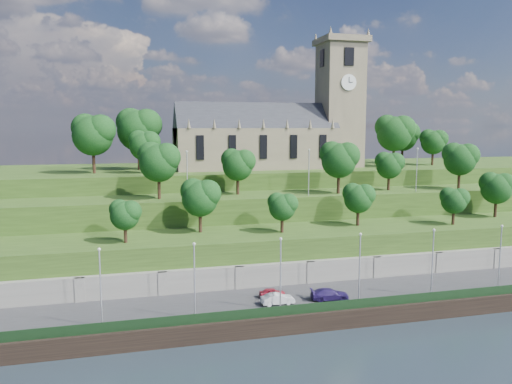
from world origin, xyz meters
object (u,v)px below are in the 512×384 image
object	(u,v)px
car_middle	(278,299)
car_left	(272,293)
church	(279,130)
car_right	(330,294)

from	to	relation	value
car_middle	car_left	bearing A→B (deg)	-2.67
church	car_right	size ratio (longest dim) A/B	8.03
car_middle	church	bearing A→B (deg)	-17.62
church	car_middle	world-z (taller)	church
car_left	car_middle	xyz separation A→B (m)	(-0.08, -2.58, 0.10)
church	car_left	distance (m)	45.58
car_left	car_right	world-z (taller)	car_right
car_left	car_right	distance (m)	7.14
church	car_middle	size ratio (longest dim) A/B	9.49
car_middle	car_right	xyz separation A→B (m)	(6.73, -0.03, 0.03)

